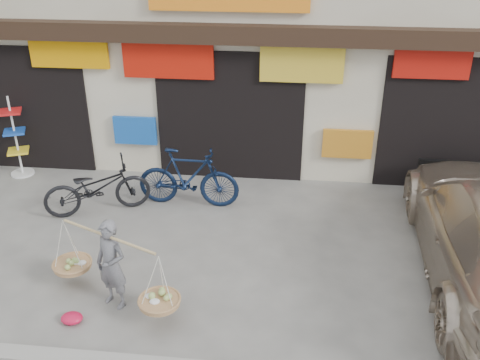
# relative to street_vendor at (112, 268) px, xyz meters

# --- Properties ---
(ground) EXTENTS (70.00, 70.00, 0.00)m
(ground) POSITION_rel_street_vendor_xyz_m (1.14, 0.81, -0.62)
(ground) COLOR slate
(ground) RESTS_ON ground
(street_vendor) EXTENTS (2.06, 1.24, 1.38)m
(street_vendor) POSITION_rel_street_vendor_xyz_m (0.00, 0.00, 0.00)
(street_vendor) COLOR slate
(street_vendor) RESTS_ON ground
(bike_0) EXTENTS (2.06, 1.43, 1.03)m
(bike_0) POSITION_rel_street_vendor_xyz_m (-1.14, 2.55, -0.11)
(bike_0) COLOR black
(bike_0) RESTS_ON ground
(bike_1) EXTENTS (1.96, 0.61, 1.17)m
(bike_1) POSITION_rel_street_vendor_xyz_m (0.50, 3.00, -0.04)
(bike_1) COLOR #0E1C36
(bike_1) RESTS_ON ground
(display_rack) EXTENTS (0.55, 0.55, 1.76)m
(display_rack) POSITION_rel_street_vendor_xyz_m (-3.37, 3.93, 0.08)
(display_rack) COLOR silver
(display_rack) RESTS_ON ground
(red_bag) EXTENTS (0.31, 0.25, 0.14)m
(red_bag) POSITION_rel_street_vendor_xyz_m (-0.49, -0.46, -0.55)
(red_bag) COLOR red
(red_bag) RESTS_ON ground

